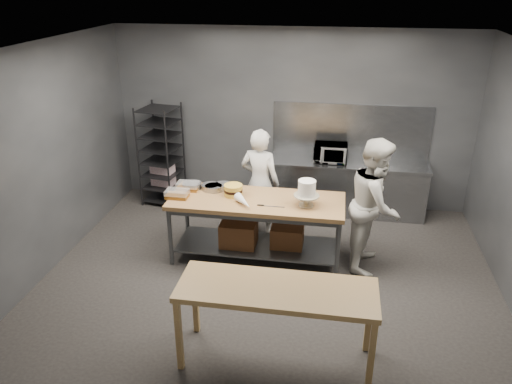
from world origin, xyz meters
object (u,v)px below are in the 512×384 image
near_counter (277,295)px  frosted_cake_stand (307,190)px  work_table (258,222)px  layer_cake (233,190)px  chef_behind (260,183)px  microwave (330,153)px  speed_rack (161,156)px  chef_right (375,205)px

near_counter → frosted_cake_stand: (0.14, 1.91, 0.33)m
work_table → layer_cake: size_ratio=9.34×
chef_behind → microwave: chef_behind is taller
speed_rack → microwave: (2.90, 0.08, 0.19)m
work_table → microwave: (0.93, 1.73, 0.48)m
near_counter → layer_cake: 2.26m
work_table → near_counter: (0.53, -2.00, 0.24)m
frosted_cake_stand → layer_cake: size_ratio=1.41×
work_table → chef_behind: size_ratio=1.42×
near_counter → layer_cake: layer_cake is taller
near_counter → chef_behind: (-0.62, 2.77, 0.03)m
work_table → chef_behind: 0.81m
microwave → frosted_cake_stand: 1.85m
near_counter → layer_cake: (-0.88, 2.07, 0.19)m
chef_behind → frosted_cake_stand: (0.76, -0.86, 0.30)m
chef_right → frosted_cake_stand: 0.96m
chef_right → frosted_cake_stand: (-0.91, -0.19, 0.23)m
near_counter → frosted_cake_stand: size_ratio=5.53×
near_counter → layer_cake: size_ratio=7.78×
work_table → microwave: 2.02m
chef_behind → microwave: size_ratio=3.12×
near_counter → chef_right: 2.35m
chef_behind → frosted_cake_stand: 1.18m
microwave → chef_right: bearing=-68.2°
near_counter → chef_right: size_ratio=1.09×
chef_right → work_table: bearing=102.9°
chef_behind → layer_cake: size_ratio=6.59×
chef_behind → layer_cake: bearing=82.4°
chef_right → microwave: chef_right is taller
work_table → speed_rack: 2.59m
microwave → layer_cake: 2.10m
near_counter → frosted_cake_stand: frosted_cake_stand is taller
frosted_cake_stand → layer_cake: (-1.03, 0.16, -0.14)m
work_table → chef_behind: chef_behind is taller
speed_rack → microwave: size_ratio=3.23×
frosted_cake_stand → work_table: bearing=172.0°
frosted_cake_stand → layer_cake: bearing=171.0°
speed_rack → frosted_cake_stand: size_ratio=4.84×
speed_rack → chef_right: bearing=-23.6°
near_counter → chef_behind: chef_behind is taller
work_table → layer_cake: layer_cake is taller
near_counter → chef_behind: 2.83m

